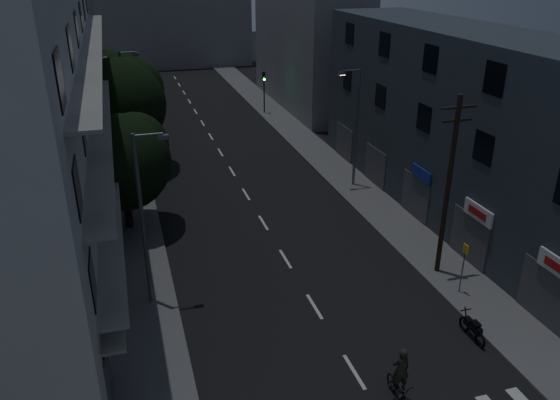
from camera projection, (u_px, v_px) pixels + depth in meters
ground at (231, 169)px, 41.18m from camera, size 160.00×160.00×0.00m
sidewalk_left at (128, 179)px, 39.18m from camera, size 3.00×90.00×0.15m
sidewalk_right at (324, 158)px, 43.12m from camera, size 3.00×90.00×0.15m
lane_markings at (215, 144)px, 46.65m from camera, size 0.15×60.50×0.01m
building_left at (33, 114)px, 29.07m from camera, size 7.00×36.00×14.00m
building_right at (463, 125)px, 32.46m from camera, size 6.19×28.00×11.00m
building_far_left at (63, 29)px, 54.88m from camera, size 6.00×20.00×16.00m
building_far_right at (308, 43)px, 56.54m from camera, size 6.00×20.00×13.00m
building_far_end at (164, 30)px, 78.49m from camera, size 24.00×8.00×10.00m
tree_near at (122, 159)px, 30.41m from camera, size 5.47×5.47×6.75m
tree_mid at (120, 101)px, 38.80m from camera, size 6.66×6.66×8.19m
tree_far at (114, 81)px, 47.97m from camera, size 5.81×5.81×7.18m
traffic_signal_far_right at (264, 84)px, 54.36m from camera, size 0.28×0.37×4.10m
traffic_signal_far_left at (131, 94)px, 50.16m from camera, size 0.28×0.37×4.10m
street_lamp_left_near at (144, 213)px, 23.45m from camera, size 1.51×0.25×8.00m
street_lamp_right at (355, 122)px, 36.23m from camera, size 1.51×0.25×8.00m
street_lamp_left_far at (126, 98)px, 42.51m from camera, size 1.51×0.25×8.00m
utility_pole at (448, 184)px, 25.69m from camera, size 1.80×0.24×9.00m
bus_stop_sign at (464, 260)px, 25.14m from camera, size 0.06×0.35×2.52m
motorcycle at (472, 329)px, 22.78m from camera, size 0.52×1.80×1.15m
cyclist at (399, 383)px, 19.44m from camera, size 0.73×1.85×2.30m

